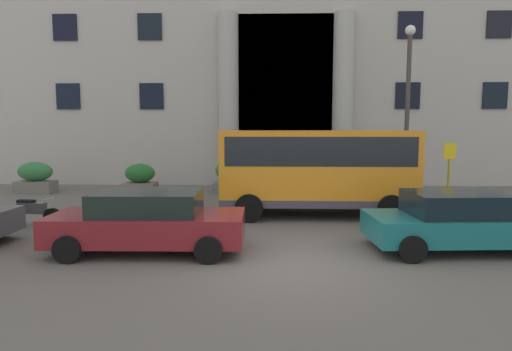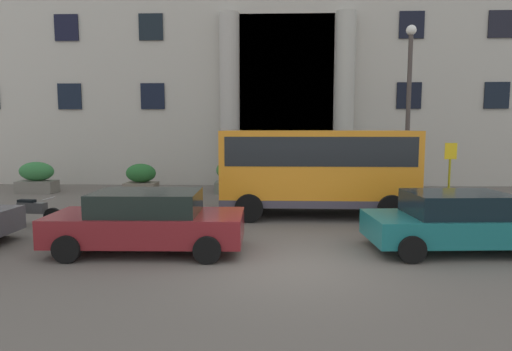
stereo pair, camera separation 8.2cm
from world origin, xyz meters
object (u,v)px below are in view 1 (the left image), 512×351
Objects in this scene: orange_minibus at (317,165)px; motorcycle_far_end at (31,212)px; motorcycle_near_kerb at (422,214)px; parked_estate_mid at (148,221)px; scooter_by_planter at (151,214)px; lamppost_plaza_centre at (408,99)px; hedge_planter_far_east at (140,179)px; parked_hatchback_near at (456,221)px; bus_stop_sign at (449,167)px; hedge_planter_entrance_left at (234,176)px; hedge_planter_east at (344,181)px; hedge_planter_entrance_right at (35,178)px.

motorcycle_far_end is (-8.74, -2.06, -1.25)m from orange_minibus.
motorcycle_near_kerb is at bearing -36.15° from orange_minibus.
parked_estate_mid is 2.28m from scooter_by_planter.
lamppost_plaza_centre is at bearing 32.31° from motorcycle_far_end.
hedge_planter_far_east is (-7.47, 4.79, -1.06)m from orange_minibus.
parked_estate_mid is at bearing 178.63° from parked_hatchback_near.
parked_estate_mid is 12.00m from lamppost_plaza_centre.
motorcycle_far_end is at bearing -166.43° from orange_minibus.
parked_hatchback_near is at bearing -40.93° from hedge_planter_far_east.
bus_stop_sign reaches higher than parked_hatchback_near.
lamppost_plaza_centre is (8.49, 7.79, 3.36)m from parked_estate_mid.
parked_estate_mid is at bearing -137.45° from lamppost_plaza_centre.
orange_minibus is 3.52× the size of hedge_planter_entrance_left.
hedge_planter_east is at bearing 39.66° from scooter_by_planter.
hedge_planter_entrance_left is 1.08× the size of hedge_planter_entrance_right.
parked_hatchback_near is at bearing -110.37° from bus_stop_sign.
bus_stop_sign is 17.57m from hedge_planter_entrance_right.
parked_hatchback_near is at bearing -82.84° from hedge_planter_east.
parked_estate_mid reaches higher than motorcycle_far_end.
hedge_planter_entrance_left is 0.91× the size of motorcycle_near_kerb.
bus_stop_sign is 1.18× the size of scooter_by_planter.
hedge_planter_far_east is 0.72× the size of motorcycle_near_kerb.
motorcycle_near_kerb is at bearing -5.06° from scooter_by_planter.
orange_minibus is 9.06m from motorcycle_far_end.
lamppost_plaza_centre is at bearing -35.35° from hedge_planter_east.
orange_minibus is 3.21× the size of motorcycle_near_kerb.
orange_minibus reaches higher than motorcycle_far_end.
parked_hatchback_near is 0.61× the size of lamppost_plaza_centre.
bus_stop_sign is 0.34× the size of lamppost_plaza_centre.
hedge_planter_entrance_left is at bearing 166.95° from lamppost_plaza_centre.
motorcycle_far_end is at bearing -146.81° from hedge_planter_east.
parked_estate_mid is at bearing -83.11° from scooter_by_planter.
orange_minibus reaches higher than hedge_planter_east.
hedge_planter_east reaches higher than motorcycle_far_end.
parked_estate_mid is 4.92m from motorcycle_far_end.
motorcycle_near_kerb is (7.35, 2.43, -0.29)m from parked_estate_mid.
orange_minibus is 5.69m from scooter_by_planter.
motorcycle_near_kerb is at bearing -101.94° from lamppost_plaza_centre.
lamppost_plaza_centre reaches higher than parked_hatchback_near.
hedge_planter_far_east is 12.41m from motorcycle_near_kerb.
parked_estate_mid is (7.71, -9.15, 0.07)m from hedge_planter_entrance_right.
parked_estate_mid is (-6.28, -9.35, 0.18)m from hedge_planter_east.
hedge_planter_entrance_right is (-17.29, 3.01, -0.82)m from bus_stop_sign.
bus_stop_sign is 4.44m from motorcycle_near_kerb.
orange_minibus is 8.94m from hedge_planter_far_east.
orange_minibus is 6.46m from parked_estate_mid.
parked_hatchback_near is at bearing -98.12° from lamppost_plaza_centre.
bus_stop_sign is at bearing 17.74° from orange_minibus.
hedge_planter_entrance_left is 8.08m from lamppost_plaza_centre.
motorcycle_far_end is 14.27m from lamppost_plaza_centre.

